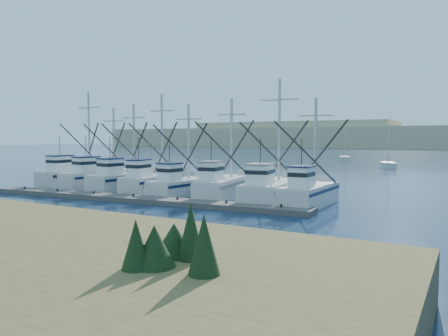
{
  "coord_description": "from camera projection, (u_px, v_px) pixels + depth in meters",
  "views": [
    {
      "loc": [
        12.73,
        -19.08,
        4.96
      ],
      "look_at": [
        -2.73,
        8.0,
        2.78
      ],
      "focal_mm": 35.0,
      "sensor_mm": 36.0,
      "label": 1
    }
  ],
  "objects": [
    {
      "name": "dune_ridge",
      "position": [
        442.0,
        137.0,
        204.75
      ],
      "size": [
        360.0,
        60.0,
        10.0
      ],
      "primitive_type": "cube",
      "color": "tan",
      "rests_on": "ground"
    },
    {
      "name": "sailboat_far",
      "position": [
        344.0,
        159.0,
        91.41
      ],
      "size": [
        3.44,
        6.12,
        8.1
      ],
      "rotation": [
        0.0,
        0.0,
        0.3
      ],
      "color": "silver",
      "rests_on": "ground"
    },
    {
      "name": "floating_dock",
      "position": [
        133.0,
        199.0,
        33.92
      ],
      "size": [
        28.5,
        3.96,
        0.38
      ],
      "primitive_type": "cube",
      "rotation": [
        0.0,
        0.0,
        0.07
      ],
      "color": "#5A5650",
      "rests_on": "ground"
    },
    {
      "name": "ground",
      "position": [
        194.0,
        231.0,
        23.18
      ],
      "size": [
        500.0,
        500.0,
        0.0
      ],
      "primitive_type": "plane",
      "color": "#0C2337",
      "rests_on": "ground"
    },
    {
      "name": "trawler_fleet",
      "position": [
        165.0,
        183.0,
        38.53
      ],
      "size": [
        27.66,
        9.1,
        9.72
      ],
      "color": "silver",
      "rests_on": "ground"
    },
    {
      "name": "sailboat_near",
      "position": [
        388.0,
        165.0,
        70.32
      ],
      "size": [
        3.3,
        5.61,
        8.1
      ],
      "rotation": [
        0.0,
        0.0,
        0.29
      ],
      "color": "silver",
      "rests_on": "ground"
    }
  ]
}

